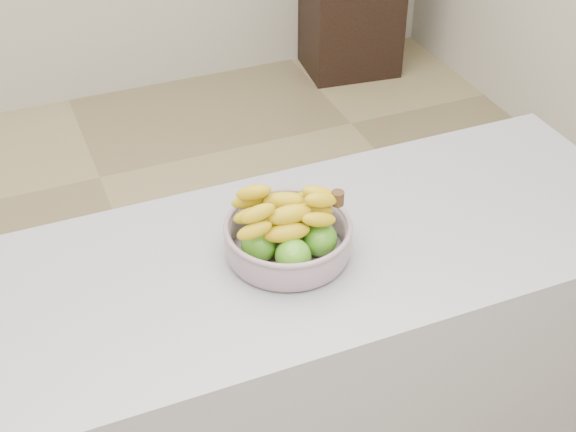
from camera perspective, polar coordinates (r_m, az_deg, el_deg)
ground at (r=2.70m, az=-7.85°, el=-11.00°), size 4.00×4.00×0.00m
counter at (r=1.99m, az=-4.20°, el=-13.80°), size 2.00×0.60×0.90m
fruit_bowl at (r=1.68m, az=-0.02°, el=-1.37°), size 0.27×0.27×0.15m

